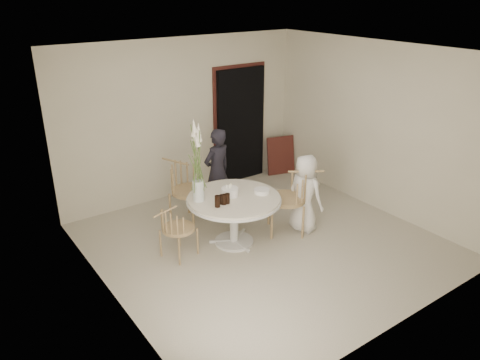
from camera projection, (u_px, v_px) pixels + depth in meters
ground at (264, 242)px, 6.80m from camera, size 4.50×4.50×0.00m
room_shell at (266, 136)px, 6.17m from camera, size 4.50×4.50×4.50m
doorway at (240, 126)px, 8.65m from camera, size 1.00×0.10×2.10m
door_trim at (239, 122)px, 8.66m from camera, size 1.12×0.03×2.22m
table at (234, 204)px, 6.56m from camera, size 1.33×1.33×0.73m
picture_frame at (281, 155)px, 9.16m from camera, size 0.58×0.31×0.74m
chair_far at (183, 183)px, 7.22m from camera, size 0.68×0.70×0.98m
chair_right at (296, 192)px, 6.87m from camera, size 0.75×0.74×0.99m
chair_left at (172, 226)px, 6.21m from camera, size 0.54×0.51×0.78m
girl at (217, 171)px, 7.46m from camera, size 0.57×0.43×1.41m
boy at (305, 194)px, 6.93m from camera, size 0.47×0.64×1.20m
birthday_cake at (230, 192)px, 6.54m from camera, size 0.24×0.24×0.16m
cola_tumbler_a at (224, 199)px, 6.27m from camera, size 0.07×0.07×0.14m
cola_tumbler_b at (227, 199)px, 6.30m from camera, size 0.08×0.08×0.14m
cola_tumbler_c at (217, 201)px, 6.20m from camera, size 0.08×0.08×0.16m
cola_tumbler_d at (222, 199)px, 6.28m from camera, size 0.08×0.08×0.13m
plate_stack at (262, 191)px, 6.63m from camera, size 0.22×0.22×0.06m
flower_vase at (197, 163)px, 6.19m from camera, size 0.16×0.16×1.17m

